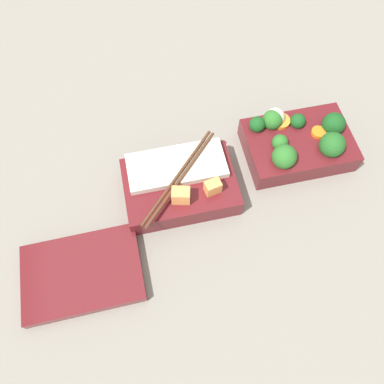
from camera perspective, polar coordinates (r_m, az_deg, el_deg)
name	(u,v)px	position (r m, az deg, el deg)	size (l,w,h in m)	color
ground_plane	(248,169)	(0.67, 8.49, 3.46)	(3.00, 3.00, 0.00)	gray
bento_tray_vegetable	(299,142)	(0.68, 15.98, 7.32)	(0.18, 0.12, 0.07)	maroon
bento_tray_rice	(180,184)	(0.62, -1.84, 1.19)	(0.18, 0.15, 0.07)	maroon
bento_lid	(83,273)	(0.60, -16.34, -11.79)	(0.18, 0.12, 0.02)	maroon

